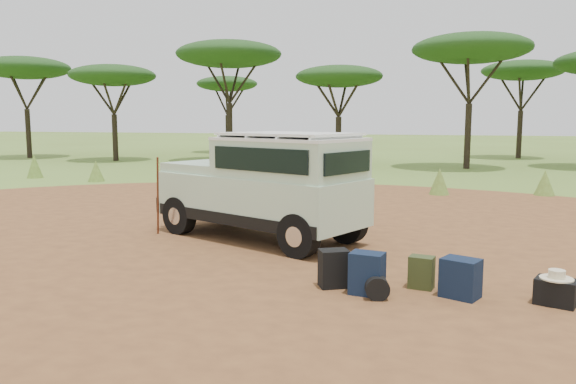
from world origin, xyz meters
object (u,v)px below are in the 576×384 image
(backpack_black, at_px, (334,269))
(hard_case, at_px, (556,292))
(walking_staff, at_px, (158,196))
(safari_vehicle, at_px, (265,188))
(duffel_navy, at_px, (461,278))
(backpack_olive, at_px, (421,273))
(backpack_navy, at_px, (367,274))

(backpack_black, height_order, hard_case, backpack_black)
(walking_staff, distance_m, hard_case, 7.12)
(safari_vehicle, xyz_separation_m, duffel_navy, (3.49, -2.61, -0.72))
(safari_vehicle, relative_size, hard_case, 9.54)
(safari_vehicle, xyz_separation_m, backpack_black, (1.85, -2.62, -0.72))
(walking_staff, xyz_separation_m, backpack_olive, (5.09, -2.07, -0.55))
(safari_vehicle, distance_m, backpack_black, 3.29)
(walking_staff, bearing_deg, hard_case, -53.62)
(walking_staff, height_order, backpack_navy, walking_staff)
(backpack_black, xyz_separation_m, backpack_navy, (0.48, -0.19, 0.02))
(backpack_olive, bearing_deg, safari_vehicle, 151.27)
(backpack_olive, bearing_deg, hard_case, 1.53)
(walking_staff, height_order, backpack_black, walking_staff)
(walking_staff, bearing_deg, safari_vehicle, -27.07)
(backpack_black, xyz_separation_m, backpack_olive, (1.14, 0.27, -0.04))
(backpack_navy, distance_m, duffel_navy, 1.18)
(safari_vehicle, height_order, hard_case, safari_vehicle)
(safari_vehicle, distance_m, duffel_navy, 4.42)
(safari_vehicle, bearing_deg, hard_case, -5.69)
(backpack_black, relative_size, backpack_olive, 1.17)
(hard_case, bearing_deg, backpack_black, -159.85)
(safari_vehicle, height_order, backpack_olive, safari_vehicle)
(backpack_olive, xyz_separation_m, duffel_navy, (0.50, -0.25, 0.03))
(backpack_black, height_order, backpack_navy, backpack_navy)
(backpack_olive, distance_m, hard_case, 1.63)
(backpack_navy, bearing_deg, hard_case, 14.13)
(backpack_olive, bearing_deg, backpack_black, -157.34)
(backpack_navy, height_order, backpack_olive, backpack_navy)
(safari_vehicle, bearing_deg, duffel_navy, -13.24)
(backpack_olive, bearing_deg, backpack_navy, -136.04)
(backpack_black, distance_m, backpack_olive, 1.18)
(backpack_navy, xyz_separation_m, backpack_olive, (0.67, 0.46, -0.06))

